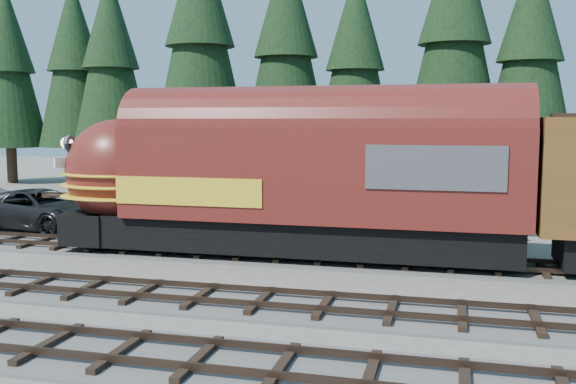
% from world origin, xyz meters
% --- Properties ---
extents(ground, '(120.00, 120.00, 0.00)m').
position_xyz_m(ground, '(0.00, 0.00, 0.00)').
color(ground, '#6B665B').
rests_on(ground, ground).
extents(track_spur, '(32.00, 3.20, 0.33)m').
position_xyz_m(track_spur, '(-10.00, 18.00, 0.06)').
color(track_spur, '#4C4947').
rests_on(track_spur, ground).
extents(depot, '(12.80, 7.00, 5.30)m').
position_xyz_m(depot, '(-0.00, 10.50, 2.96)').
color(depot, orange).
rests_on(depot, ground).
extents(conifer_backdrop, '(79.83, 21.20, 17.41)m').
position_xyz_m(conifer_backdrop, '(6.79, 24.52, 10.11)').
color(conifer_backdrop, black).
rests_on(conifer_backdrop, ground).
extents(locomotive, '(17.74, 3.53, 4.82)m').
position_xyz_m(locomotive, '(-2.04, 4.00, 2.78)').
color(locomotive, black).
rests_on(locomotive, ground).
extents(caboose, '(10.64, 3.09, 5.53)m').
position_xyz_m(caboose, '(-7.36, 18.00, 2.73)').
color(caboose, black).
rests_on(caboose, ground).
extents(pickup_truck_a, '(7.28, 4.39, 1.89)m').
position_xyz_m(pickup_truck_a, '(-14.20, 7.34, 0.95)').
color(pickup_truck_a, black).
rests_on(pickup_truck_a, ground).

